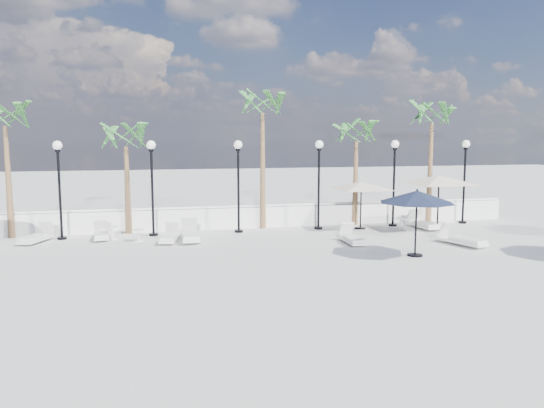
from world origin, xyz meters
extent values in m
plane|color=#ADADA8|center=(0.00, 0.00, 0.00)|extent=(100.00, 100.00, 0.00)
cube|color=silver|center=(0.00, 7.50, 0.45)|extent=(26.00, 0.30, 0.90)
cube|color=silver|center=(0.00, 7.50, 0.97)|extent=(26.00, 0.12, 0.08)
cylinder|color=black|center=(-7.00, 6.50, 0.05)|extent=(0.36, 0.36, 0.10)
cylinder|color=black|center=(-7.00, 6.50, 1.75)|extent=(0.10, 0.10, 3.50)
cylinder|color=black|center=(-7.00, 6.50, 3.45)|extent=(0.18, 0.18, 0.10)
sphere|color=white|center=(-7.00, 6.50, 3.66)|extent=(0.36, 0.36, 0.36)
cylinder|color=black|center=(-3.50, 6.50, 0.05)|extent=(0.36, 0.36, 0.10)
cylinder|color=black|center=(-3.50, 6.50, 1.75)|extent=(0.10, 0.10, 3.50)
cylinder|color=black|center=(-3.50, 6.50, 3.45)|extent=(0.18, 0.18, 0.10)
sphere|color=white|center=(-3.50, 6.50, 3.66)|extent=(0.36, 0.36, 0.36)
cylinder|color=black|center=(0.00, 6.50, 0.05)|extent=(0.36, 0.36, 0.10)
cylinder|color=black|center=(0.00, 6.50, 1.75)|extent=(0.10, 0.10, 3.50)
cylinder|color=black|center=(0.00, 6.50, 3.45)|extent=(0.18, 0.18, 0.10)
sphere|color=white|center=(0.00, 6.50, 3.66)|extent=(0.36, 0.36, 0.36)
cylinder|color=black|center=(3.50, 6.50, 0.05)|extent=(0.36, 0.36, 0.10)
cylinder|color=black|center=(3.50, 6.50, 1.75)|extent=(0.10, 0.10, 3.50)
cylinder|color=black|center=(3.50, 6.50, 3.45)|extent=(0.18, 0.18, 0.10)
sphere|color=white|center=(3.50, 6.50, 3.66)|extent=(0.36, 0.36, 0.36)
cylinder|color=black|center=(7.00, 6.50, 0.05)|extent=(0.36, 0.36, 0.10)
cylinder|color=black|center=(7.00, 6.50, 1.75)|extent=(0.10, 0.10, 3.50)
cylinder|color=black|center=(7.00, 6.50, 3.45)|extent=(0.18, 0.18, 0.10)
sphere|color=white|center=(7.00, 6.50, 3.66)|extent=(0.36, 0.36, 0.36)
cylinder|color=black|center=(10.50, 6.50, 0.05)|extent=(0.36, 0.36, 0.10)
cylinder|color=black|center=(10.50, 6.50, 1.75)|extent=(0.10, 0.10, 3.50)
cylinder|color=black|center=(10.50, 6.50, 3.45)|extent=(0.18, 0.18, 0.10)
sphere|color=white|center=(10.50, 6.50, 3.66)|extent=(0.36, 0.36, 0.36)
cone|color=brown|center=(-9.00, 7.30, 2.20)|extent=(0.28, 0.28, 4.40)
cone|color=brown|center=(-4.50, 7.30, 1.80)|extent=(0.28, 0.28, 3.60)
cone|color=brown|center=(1.20, 7.30, 2.50)|extent=(0.28, 0.28, 5.00)
cone|color=brown|center=(5.50, 7.30, 1.90)|extent=(0.28, 0.28, 3.80)
cone|color=brown|center=(9.20, 7.30, 2.30)|extent=(0.28, 0.28, 4.60)
cube|color=silver|center=(-7.83, 6.04, 0.14)|extent=(1.17, 1.81, 0.09)
cube|color=silver|center=(-7.91, 5.83, 0.24)|extent=(0.93, 1.28, 0.09)
cube|color=silver|center=(-7.57, 6.69, 0.48)|extent=(0.65, 0.58, 0.54)
cube|color=silver|center=(-5.50, 6.20, 0.13)|extent=(0.70, 1.66, 0.09)
cube|color=silver|center=(-5.48, 5.98, 0.23)|extent=(0.61, 1.14, 0.09)
cube|color=silver|center=(-5.57, 6.85, 0.45)|extent=(0.54, 0.43, 0.50)
cube|color=silver|center=(-2.90, 5.03, 0.14)|extent=(0.87, 1.75, 0.09)
cube|color=silver|center=(-2.95, 4.81, 0.23)|extent=(0.73, 1.21, 0.09)
cube|color=silver|center=(-2.78, 5.70, 0.47)|extent=(0.59, 0.49, 0.52)
cube|color=silver|center=(-2.12, 5.09, 0.16)|extent=(0.69, 1.98, 0.11)
cube|color=silver|center=(-2.12, 4.82, 0.28)|extent=(0.64, 1.34, 0.11)
cube|color=silver|center=(-2.11, 5.89, 0.56)|extent=(0.63, 0.48, 0.62)
cube|color=silver|center=(7.96, 5.57, 0.15)|extent=(0.76, 1.86, 0.10)
cube|color=silver|center=(7.98, 5.33, 0.25)|extent=(0.67, 1.27, 0.10)
cube|color=silver|center=(7.90, 6.30, 0.51)|extent=(0.60, 0.48, 0.57)
cube|color=silver|center=(3.76, 3.17, 0.14)|extent=(0.59, 1.68, 0.09)
cube|color=silver|center=(3.75, 2.94, 0.23)|extent=(0.55, 1.14, 0.09)
cube|color=silver|center=(3.77, 3.84, 0.47)|extent=(0.53, 0.41, 0.52)
cube|color=silver|center=(7.61, 2.00, 0.15)|extent=(1.22, 1.96, 0.10)
cube|color=silver|center=(7.70, 1.76, 0.26)|extent=(0.97, 1.38, 0.10)
cube|color=silver|center=(7.36, 2.71, 0.52)|extent=(0.70, 0.61, 0.58)
cylinder|color=silver|center=(-4.07, 5.44, 0.01)|extent=(0.36, 0.36, 0.03)
cylinder|color=silver|center=(-4.07, 5.44, 0.22)|extent=(0.05, 0.05, 0.44)
cylinder|color=silver|center=(-4.07, 5.44, 0.45)|extent=(0.47, 0.47, 0.03)
cylinder|color=silver|center=(-5.09, 6.08, 0.01)|extent=(0.40, 0.40, 0.03)
cylinder|color=silver|center=(-5.09, 6.08, 0.24)|extent=(0.06, 0.06, 0.48)
cylinder|color=silver|center=(-5.09, 6.08, 0.49)|extent=(0.52, 0.52, 0.03)
cylinder|color=silver|center=(6.97, 5.53, 0.01)|extent=(0.39, 0.39, 0.03)
cylinder|color=silver|center=(6.97, 5.53, 0.24)|extent=(0.06, 0.06, 0.47)
cylinder|color=silver|center=(6.97, 5.53, 0.48)|extent=(0.51, 0.51, 0.03)
cylinder|color=black|center=(5.08, 0.79, 0.03)|extent=(0.51, 0.51, 0.05)
cylinder|color=black|center=(5.08, 0.79, 1.09)|extent=(0.06, 0.06, 2.17)
cone|color=black|center=(5.08, 0.79, 2.01)|extent=(2.54, 2.54, 0.41)
sphere|color=black|center=(5.08, 0.79, 2.24)|extent=(0.07, 0.07, 0.07)
cylinder|color=black|center=(5.33, 6.20, 0.03)|extent=(0.46, 0.46, 0.05)
cylinder|color=black|center=(5.33, 6.20, 1.01)|extent=(0.06, 0.06, 2.02)
pyramid|color=#C0AF98|center=(5.33, 6.20, 2.05)|extent=(4.48, 4.48, 0.31)
cylinder|color=black|center=(8.49, 5.26, 0.03)|extent=(0.54, 0.54, 0.06)
cylinder|color=black|center=(8.49, 5.26, 1.16)|extent=(0.07, 0.07, 2.32)
pyramid|color=#C0AF98|center=(8.49, 5.26, 2.34)|extent=(5.03, 5.03, 0.36)
camera|label=1|loc=(-3.49, -15.20, 4.01)|focal=35.00mm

